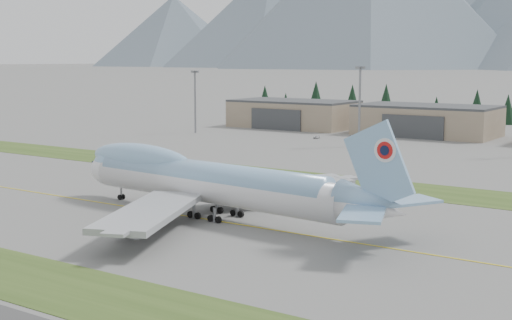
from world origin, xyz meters
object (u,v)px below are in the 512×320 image
Objects in this scene: hangar_center at (426,120)px; service_vehicle_a at (317,138)px; hangar_left at (294,114)px; boeing_747_freighter at (208,181)px.

hangar_center is 14.64× the size of service_vehicle_a.
hangar_left and hangar_center have the same top height.
hangar_left is 41.51m from service_vehicle_a.
boeing_747_freighter is 1.46× the size of hangar_center.
hangar_center reaches higher than service_vehicle_a.
service_vehicle_a is (27.64, -30.50, -5.39)m from hangar_left.
service_vehicle_a is (-27.36, -30.50, -5.39)m from hangar_center.
hangar_left is 55.00m from hangar_center.
hangar_left is at bearing 126.54° from service_vehicle_a.
boeing_747_freighter is 1.46× the size of hangar_left.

